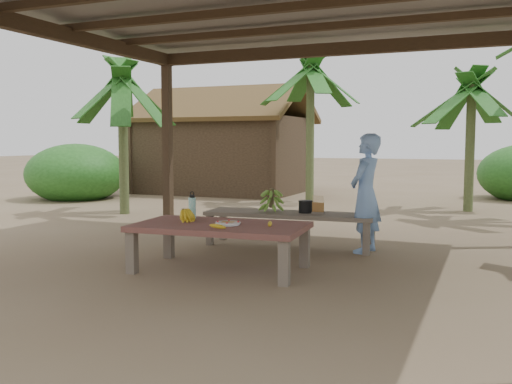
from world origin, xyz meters
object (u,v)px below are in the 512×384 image
at_px(work_table, 220,230).
at_px(plate, 228,223).
at_px(bench, 290,217).
at_px(ripe_banana_bunch, 183,214).
at_px(water_flask, 192,207).
at_px(woman, 366,193).
at_px(cooking_pot, 306,207).

distance_m(work_table, plate, 0.15).
xyz_separation_m(bench, ripe_banana_bunch, (-0.69, -1.55, 0.18)).
bearing_deg(bench, water_flask, -121.58).
relative_size(work_table, woman, 1.27).
distance_m(bench, cooking_pot, 0.25).
relative_size(bench, woman, 1.52).
xyz_separation_m(work_table, ripe_banana_bunch, (-0.47, 0.03, 0.14)).
bearing_deg(plate, bench, 86.03).
bearing_deg(cooking_pot, work_table, -104.71).
xyz_separation_m(cooking_pot, woman, (0.79, -0.05, 0.21)).
bearing_deg(cooking_pot, ripe_banana_bunch, -119.27).
bearing_deg(work_table, cooking_pot, 70.88).
bearing_deg(cooking_pot, water_flask, -123.52).
distance_m(plate, woman, 1.98).
relative_size(work_table, water_flask, 6.02).
bearing_deg(woman, work_table, -26.20).
height_order(work_table, cooking_pot, cooking_pot).
distance_m(water_flask, cooking_pot, 1.65).
height_order(work_table, water_flask, water_flask).
distance_m(bench, plate, 1.64).
height_order(bench, ripe_banana_bunch, ripe_banana_bunch).
bearing_deg(woman, bench, -78.70).
relative_size(ripe_banana_bunch, water_flask, 0.81).
relative_size(cooking_pot, woman, 0.12).
xyz_separation_m(work_table, water_flask, (-0.48, 0.26, 0.20)).
relative_size(work_table, bench, 0.84).
xyz_separation_m(bench, cooking_pot, (0.20, 0.05, 0.13)).
height_order(plate, water_flask, water_flask).
relative_size(work_table, ripe_banana_bunch, 7.48).
relative_size(water_flask, woman, 0.21).
xyz_separation_m(ripe_banana_bunch, water_flask, (-0.01, 0.23, 0.05)).
bearing_deg(work_table, bench, 77.46).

